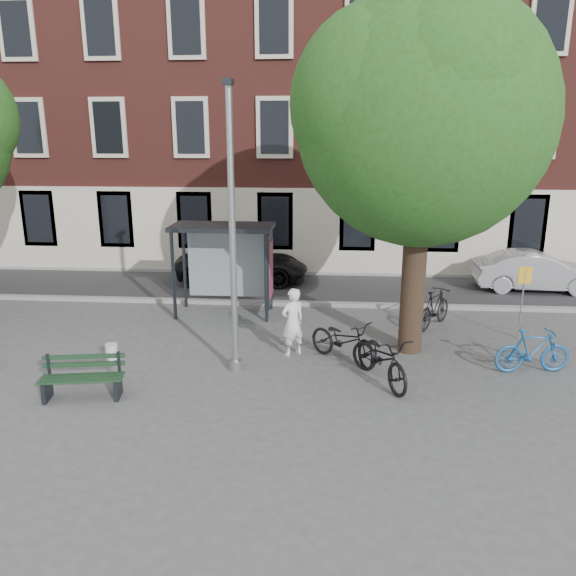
% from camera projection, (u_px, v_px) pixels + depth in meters
% --- Properties ---
extents(ground, '(90.00, 90.00, 0.00)m').
position_uv_depth(ground, '(236.00, 370.00, 12.48)').
color(ground, '#4C4C4F').
rests_on(ground, ground).
extents(road, '(40.00, 4.00, 0.01)m').
position_uv_depth(road, '(270.00, 287.00, 19.21)').
color(road, '#28282B').
rests_on(road, ground).
extents(curb_near, '(40.00, 0.25, 0.12)m').
position_uv_depth(curb_near, '(263.00, 303.00, 17.27)').
color(curb_near, gray).
rests_on(curb_near, ground).
extents(curb_far, '(40.00, 0.25, 0.12)m').
position_uv_depth(curb_far, '(276.00, 272.00, 21.12)').
color(curb_far, gray).
rests_on(curb_far, ground).
extents(building_row, '(30.00, 8.00, 14.00)m').
position_uv_depth(building_row, '(284.00, 86.00, 23.13)').
color(building_row, brown).
rests_on(building_row, ground).
extents(lamppost, '(0.28, 0.35, 6.11)m').
position_uv_depth(lamppost, '(233.00, 247.00, 11.75)').
color(lamppost, '#9EA0A3').
rests_on(lamppost, ground).
extents(tree_right, '(5.76, 5.60, 8.20)m').
position_uv_depth(tree_right, '(425.00, 108.00, 12.03)').
color(tree_right, black).
rests_on(tree_right, ground).
extents(bus_shelter, '(2.85, 1.45, 2.62)m').
position_uv_depth(bus_shelter, '(237.00, 249.00, 15.97)').
color(bus_shelter, '#1E2328').
rests_on(bus_shelter, ground).
extents(painter, '(0.71, 0.67, 1.64)m').
position_uv_depth(painter, '(293.00, 322.00, 13.14)').
color(painter, white).
rests_on(painter, ground).
extents(bench, '(1.66, 0.78, 0.82)m').
position_uv_depth(bench, '(83.00, 379.00, 11.11)').
color(bench, '#1E2328').
rests_on(bench, ground).
extents(bike_a, '(1.89, 1.83, 1.03)m').
position_uv_depth(bike_a, '(343.00, 341.00, 12.81)').
color(bike_a, black).
rests_on(bike_a, ground).
extents(bike_b, '(1.72, 0.68, 1.00)m').
position_uv_depth(bike_b, '(533.00, 351.00, 12.24)').
color(bike_b, '#1C579A').
rests_on(bike_b, ground).
extents(bike_c, '(1.51, 2.21, 1.10)m').
position_uv_depth(bike_c, '(382.00, 358.00, 11.73)').
color(bike_c, black).
rests_on(bike_c, ground).
extents(bike_d, '(1.41, 1.73, 1.06)m').
position_uv_depth(bike_d, '(434.00, 308.00, 15.17)').
color(bike_d, black).
rests_on(bike_d, ground).
extents(car_dark, '(4.68, 2.33, 1.27)m').
position_uv_depth(car_dark, '(243.00, 264.00, 19.81)').
color(car_dark, black).
rests_on(car_dark, ground).
extents(car_silver, '(4.05, 1.55, 1.32)m').
position_uv_depth(car_silver, '(536.00, 271.00, 18.70)').
color(car_silver, '#A5A7AD').
rests_on(car_silver, ground).
extents(bucket_b, '(0.35, 0.35, 0.36)m').
position_uv_depth(bucket_b, '(112.00, 351.00, 13.07)').
color(bucket_b, silver).
rests_on(bucket_b, ground).
extents(notice_sign, '(0.33, 0.04, 1.89)m').
position_uv_depth(notice_sign, '(524.00, 287.00, 14.06)').
color(notice_sign, '#9EA0A3').
rests_on(notice_sign, ground).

